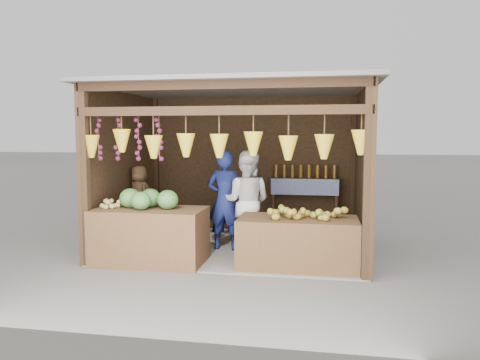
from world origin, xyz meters
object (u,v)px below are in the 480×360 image
object	(u,v)px
counter_left	(150,236)
vendor_seated	(139,196)
man_standing	(225,201)
counter_right	(298,243)
woman_standing	(247,202)

from	to	relation	value
counter_left	vendor_seated	distance (m)	1.49
vendor_seated	man_standing	bearing A→B (deg)	-150.26
counter_right	vendor_seated	distance (m)	3.08
counter_left	vendor_seated	bearing A→B (deg)	117.91
counter_right	woman_standing	bearing A→B (deg)	138.09
woman_standing	man_standing	bearing A→B (deg)	-0.35
man_standing	woman_standing	world-z (taller)	man_standing
man_standing	woman_standing	distance (m)	0.36
counter_left	man_standing	xyz separation A→B (m)	(0.93, 0.94, 0.42)
man_standing	counter_left	bearing A→B (deg)	50.14
counter_right	vendor_seated	size ratio (longest dim) A/B	1.55
counter_right	counter_left	bearing A→B (deg)	-176.56
counter_left	woman_standing	distance (m)	1.63
counter_left	counter_right	world-z (taller)	counter_left
counter_right	woman_standing	world-z (taller)	woman_standing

